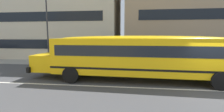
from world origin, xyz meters
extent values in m
plane|color=#424244|center=(0.00, 0.00, 0.00)|extent=(400.00, 400.00, 0.00)
cube|color=gray|center=(0.00, 7.50, 0.01)|extent=(120.00, 3.00, 0.01)
cube|color=silver|center=(0.00, 0.00, 0.00)|extent=(110.00, 0.16, 0.01)
cube|color=yellow|center=(-3.70, 1.54, 1.60)|extent=(11.09, 2.90, 2.20)
cube|color=yellow|center=(-9.99, 1.77, 1.05)|extent=(1.68, 2.16, 1.10)
cube|color=black|center=(-10.79, 1.80, 0.68)|extent=(0.29, 2.51, 0.36)
cube|color=black|center=(-3.70, 1.54, 2.00)|extent=(10.43, 2.92, 0.64)
cube|color=black|center=(-3.70, 1.54, 0.95)|extent=(11.11, 2.93, 0.12)
ellipsoid|color=yellow|center=(-3.70, 1.54, 2.70)|extent=(10.64, 2.68, 0.36)
cylinder|color=red|center=(-7.16, 3.10, 1.49)|extent=(0.46, 0.46, 0.03)
cylinder|color=black|center=(-7.92, 0.44, 0.50)|extent=(1.01, 0.32, 1.00)
cylinder|color=black|center=(-7.83, 2.94, 0.50)|extent=(1.01, 0.32, 1.00)
cylinder|color=black|center=(0.44, 0.14, 0.50)|extent=(1.01, 0.32, 1.00)
cylinder|color=black|center=(0.53, 2.64, 0.50)|extent=(1.01, 0.32, 1.00)
cylinder|color=#38383D|center=(-12.82, 6.80, 3.25)|extent=(0.14, 0.14, 6.50)
cube|color=black|center=(-14.07, 8.98, 1.92)|extent=(13.24, 0.04, 1.10)
cube|color=black|center=(-14.07, 8.98, 5.12)|extent=(13.24, 0.04, 1.10)
cube|color=black|center=(4.43, 8.98, 1.92)|extent=(15.92, 0.04, 1.10)
cube|color=black|center=(4.43, 8.98, 5.12)|extent=(15.92, 0.04, 1.10)
camera|label=1|loc=(-4.29, -8.50, 2.84)|focal=25.08mm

